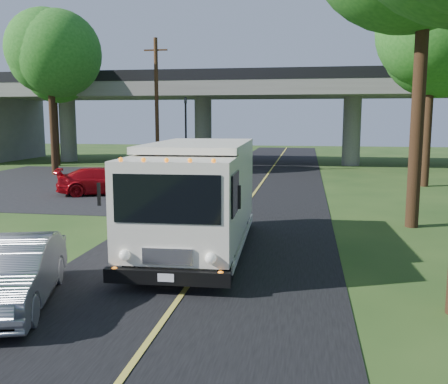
% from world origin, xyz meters
% --- Properties ---
extents(ground, '(120.00, 120.00, 0.00)m').
position_xyz_m(ground, '(0.00, 0.00, 0.00)').
color(ground, '#234217').
rests_on(ground, ground).
extents(road, '(7.00, 90.00, 0.02)m').
position_xyz_m(road, '(0.00, 10.00, 0.01)').
color(road, black).
rests_on(road, ground).
extents(parking_lot, '(16.00, 18.00, 0.01)m').
position_xyz_m(parking_lot, '(-11.00, 18.00, 0.01)').
color(parking_lot, black).
rests_on(parking_lot, ground).
extents(lane_line, '(0.12, 90.00, 0.01)m').
position_xyz_m(lane_line, '(0.00, 10.00, 0.03)').
color(lane_line, gold).
rests_on(lane_line, road).
extents(overpass, '(54.00, 10.00, 7.30)m').
position_xyz_m(overpass, '(0.00, 32.00, 4.56)').
color(overpass, slate).
rests_on(overpass, ground).
extents(traffic_signal, '(0.18, 0.22, 5.20)m').
position_xyz_m(traffic_signal, '(-6.00, 26.00, 3.20)').
color(traffic_signal, black).
rests_on(traffic_signal, ground).
extents(utility_pole, '(1.60, 0.26, 9.00)m').
position_xyz_m(utility_pole, '(-7.50, 24.00, 4.59)').
color(utility_pole, '#472D19').
rests_on(utility_pole, ground).
extents(tree_right_far, '(5.77, 5.67, 10.99)m').
position_xyz_m(tree_right_far, '(9.21, 19.84, 8.30)').
color(tree_right_far, '#382314').
rests_on(tree_right_far, ground).
extents(tree_left_lot, '(5.60, 5.50, 10.50)m').
position_xyz_m(tree_left_lot, '(-13.79, 21.84, 7.90)').
color(tree_left_lot, '#382314').
rests_on(tree_left_lot, ground).
extents(tree_left_far, '(5.26, 5.16, 9.89)m').
position_xyz_m(tree_left_far, '(-16.79, 27.84, 7.45)').
color(tree_left_far, '#382314').
rests_on(tree_left_far, ground).
extents(step_van, '(2.95, 7.38, 3.06)m').
position_xyz_m(step_van, '(-0.44, 4.55, 1.66)').
color(step_van, silver).
rests_on(step_van, ground).
extents(red_sedan, '(4.96, 3.53, 1.33)m').
position_xyz_m(red_sedan, '(-7.30, 14.36, 0.67)').
color(red_sedan, '#A40A11').
rests_on(red_sedan, ground).
extents(silver_sedan, '(2.58, 4.32, 1.35)m').
position_xyz_m(silver_sedan, '(-3.20, 0.00, 0.67)').
color(silver_sedan, gray).
rests_on(silver_sedan, ground).
extents(pedestrian, '(0.80, 0.67, 1.87)m').
position_xyz_m(pedestrian, '(-4.05, 15.09, 0.94)').
color(pedestrian, gray).
rests_on(pedestrian, ground).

